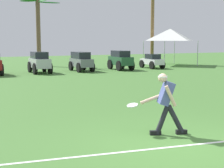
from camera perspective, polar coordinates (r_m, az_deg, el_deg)
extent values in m
plane|color=#437331|center=(7.29, 10.99, -10.27)|extent=(80.00, 80.00, 0.00)
cube|color=white|center=(7.32, 10.77, -10.14)|extent=(22.21, 3.03, 0.01)
cylinder|color=#23232D|center=(8.05, 8.38, -5.85)|extent=(0.37, 0.23, 0.72)
cube|color=black|center=(8.09, 7.23, -8.03)|extent=(0.28, 0.18, 0.10)
cylinder|color=#23232D|center=(8.14, 10.50, -5.76)|extent=(0.45, 0.25, 0.69)
cube|color=black|center=(8.26, 11.46, -7.82)|extent=(0.28, 0.18, 0.10)
cube|color=#4C5699|center=(7.96, 8.98, -1.51)|extent=(0.45, 0.44, 0.58)
sphere|color=beige|center=(7.89, 8.42, 0.99)|extent=(0.27, 0.27, 0.21)
cylinder|color=white|center=(7.88, 8.43, 1.21)|extent=(0.27, 0.27, 0.03)
cylinder|color=beige|center=(8.09, 6.71, -2.45)|extent=(0.57, 0.26, 0.27)
cylinder|color=beige|center=(7.78, 9.71, -1.99)|extent=(0.29, 0.17, 0.49)
cylinder|color=white|center=(8.04, 3.41, -3.55)|extent=(0.33, 0.33, 0.08)
cylinder|color=black|center=(21.94, -17.86, 2.24)|extent=(0.19, 0.72, 0.72)
cube|color=#B7BABF|center=(23.13, -11.94, 3.43)|extent=(0.98, 2.35, 0.60)
cube|color=#1E232B|center=(23.15, -12.00, 4.72)|extent=(0.86, 1.55, 0.44)
cylinder|color=black|center=(23.81, -13.50, 2.77)|extent=(0.18, 0.72, 0.72)
cylinder|color=black|center=(24.03, -11.21, 2.87)|extent=(0.18, 0.72, 0.72)
cylinder|color=black|center=(22.29, -12.69, 2.49)|extent=(0.18, 0.72, 0.72)
cylinder|color=black|center=(22.52, -10.25, 2.60)|extent=(0.18, 0.72, 0.72)
cube|color=slate|center=(24.06, -5.12, 3.57)|extent=(0.96, 2.40, 0.55)
cube|color=#1E232B|center=(24.17, -5.26, 4.79)|extent=(0.85, 1.80, 0.46)
cylinder|color=black|center=(24.71, -6.83, 3.01)|extent=(0.18, 0.66, 0.66)
cylinder|color=black|center=(25.02, -4.74, 3.09)|extent=(0.18, 0.66, 0.66)
cylinder|color=black|center=(23.13, -5.52, 2.73)|extent=(0.18, 0.66, 0.66)
cylinder|color=black|center=(23.47, -3.31, 2.82)|extent=(0.18, 0.66, 0.66)
cube|color=#235133|center=(25.10, 1.44, 3.89)|extent=(1.03, 2.37, 0.60)
cube|color=#1E232B|center=(25.12, 1.39, 5.08)|extent=(0.89, 1.57, 0.44)
cylinder|color=black|center=(25.63, -0.31, 3.29)|extent=(0.19, 0.72, 0.72)
cylinder|color=black|center=(26.04, 1.67, 3.35)|extent=(0.19, 0.72, 0.72)
cylinder|color=black|center=(24.21, 1.18, 3.05)|extent=(0.19, 0.72, 0.72)
cylinder|color=black|center=(24.65, 3.25, 3.11)|extent=(0.19, 0.72, 0.72)
cube|color=silver|center=(26.69, 6.66, 3.72)|extent=(0.93, 2.21, 0.42)
cube|color=#1E232B|center=(26.58, 6.79, 4.57)|extent=(0.81, 1.11, 0.38)
cylinder|color=black|center=(27.14, 5.00, 3.36)|extent=(0.19, 0.60, 0.60)
cylinder|color=black|center=(27.59, 6.63, 3.41)|extent=(0.19, 0.60, 0.60)
cylinder|color=black|center=(25.81, 6.68, 3.13)|extent=(0.19, 0.60, 0.60)
cylinder|color=black|center=(26.29, 8.37, 3.18)|extent=(0.19, 0.60, 0.60)
cylinder|color=brown|center=(29.49, -12.14, 8.55)|extent=(0.35, 0.35, 5.75)
ellipsoid|color=#246829|center=(29.85, -10.41, 13.19)|extent=(1.93, 0.29, 0.19)
ellipsoid|color=#246829|center=(30.33, -11.89, 13.34)|extent=(0.92, 1.36, 0.18)
ellipsoid|color=#246829|center=(29.92, -13.71, 13.30)|extent=(1.44, 1.06, 0.19)
ellipsoid|color=#246829|center=(29.03, -13.52, 13.46)|extent=(1.62, 1.15, 0.18)
ellipsoid|color=#246829|center=(28.98, -11.52, 13.43)|extent=(0.65, 1.54, 0.20)
cylinder|color=brown|center=(32.32, 6.73, 9.81)|extent=(0.31, 0.31, 7.18)
cylinder|color=#B2B5BA|center=(32.47, 10.32, 5.25)|extent=(0.06, 0.06, 2.10)
cylinder|color=#B2B5BA|center=(30.66, 5.22, 5.22)|extent=(0.06, 0.06, 2.10)
cylinder|color=#B2B5BA|center=(29.82, 14.05, 4.97)|extent=(0.06, 0.06, 2.10)
cylinder|color=#B2B5BA|center=(27.84, 8.70, 4.95)|extent=(0.06, 0.06, 2.10)
pyramid|color=white|center=(30.13, 9.64, 8.08)|extent=(3.50, 3.50, 1.02)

